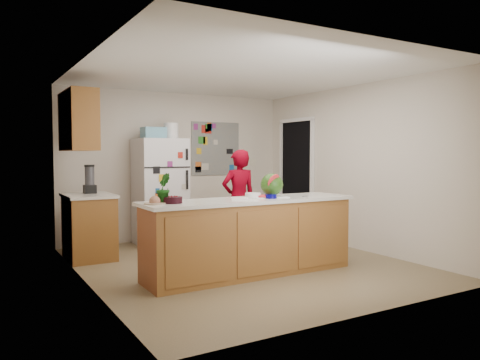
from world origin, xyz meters
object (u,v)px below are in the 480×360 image
watermelon (272,185)px  cherry_bowl (172,200)px  person (239,199)px  refrigerator (160,191)px

watermelon → cherry_bowl: (-1.36, -0.08, -0.12)m
person → cherry_bowl: 2.16m
refrigerator → person: (0.89, -1.00, -0.09)m
person → watermelon: bearing=81.9°
refrigerator → watermelon: refrigerator is taller
person → cherry_bowl: (-1.64, -1.38, 0.19)m
watermelon → cherry_bowl: bearing=-176.8°
refrigerator → cherry_bowl: (-0.75, -2.38, 0.11)m
person → watermelon: size_ratio=5.39×
refrigerator → watermelon: 2.40m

